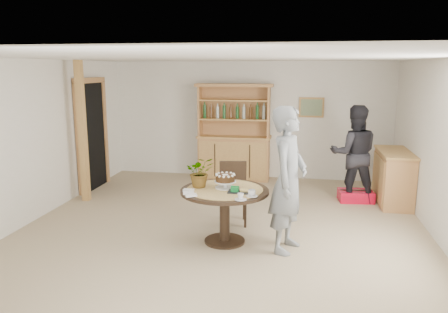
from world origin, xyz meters
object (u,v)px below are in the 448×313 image
at_px(dining_chair, 233,189).
at_px(teen_boy, 288,180).
at_px(hutch, 234,147).
at_px(sideboard, 394,177).
at_px(dining_table, 225,200).
at_px(adult_person, 354,154).
at_px(red_suitcase, 356,196).

distance_m(dining_chair, teen_boy, 1.33).
height_order(hutch, dining_chair, hutch).
distance_m(hutch, dining_chair, 2.72).
height_order(sideboard, dining_chair, dining_chair).
xyz_separation_m(sideboard, dining_table, (-2.63, -2.27, 0.13)).
distance_m(hutch, adult_person, 2.65).
relative_size(dining_table, dining_chair, 1.27).
bearing_deg(teen_boy, adult_person, -8.60).
distance_m(dining_chair, adult_person, 2.46).
bearing_deg(red_suitcase, hutch, 146.63).
xyz_separation_m(dining_chair, adult_person, (1.95, 1.46, 0.33)).
height_order(hutch, sideboard, hutch).
bearing_deg(hutch, red_suitcase, -27.23).
bearing_deg(red_suitcase, adult_person, 157.41).
relative_size(dining_table, red_suitcase, 1.88).
height_order(sideboard, teen_boy, teen_boy).
bearing_deg(dining_table, teen_boy, -6.71).
relative_size(hutch, dining_table, 1.70).
xyz_separation_m(hutch, sideboard, (3.04, -1.24, -0.22)).
relative_size(sideboard, dining_table, 1.05).
height_order(dining_table, red_suitcase, dining_table).
bearing_deg(hutch, adult_person, -27.53).
height_order(adult_person, red_suitcase, adult_person).
distance_m(teen_boy, adult_person, 2.63).
bearing_deg(sideboard, dining_chair, -151.36).
bearing_deg(dining_chair, teen_boy, -57.27).
bearing_deg(teen_boy, red_suitcase, -10.17).
xyz_separation_m(dining_table, adult_person, (1.93, 2.29, 0.26)).
xyz_separation_m(sideboard, red_suitcase, (-0.63, -0.00, -0.37)).
xyz_separation_m(dining_table, teen_boy, (0.85, -0.10, 0.35)).
height_order(dining_chair, adult_person, adult_person).
bearing_deg(dining_chair, sideboard, 18.42).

